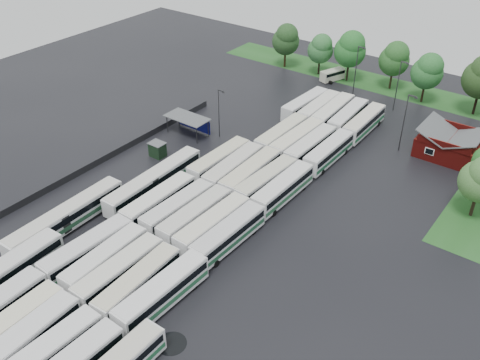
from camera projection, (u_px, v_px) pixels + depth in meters
The scene contains 49 objects.
ground at pixel (179, 227), 76.26m from camera, with size 160.00×160.00×0.00m, color black.
brick_building at pixel (449, 146), 91.91m from camera, with size 10.07×8.60×5.39m.
wash_shed at pixel (189, 119), 97.92m from camera, with size 8.20×4.20×3.58m.
utility_hut at pixel (157, 149), 92.03m from camera, with size 2.70×2.20×2.62m.
grass_strip_north at pixel (382, 84), 118.64m from camera, with size 80.00×10.00×0.01m, color #1F521D.
west_fence at pixel (114, 153), 92.34m from camera, with size 0.10×50.00×1.20m, color #2D2D30.
bus_r0c1 at pixel (10, 328), 58.30m from camera, with size 3.12×13.08×3.62m.
bus_r0c2 at pixel (24, 343), 56.56m from camera, with size 3.54×13.61×3.75m.
bus_r0c3 at pixel (45, 357), 55.17m from camera, with size 3.18×13.11×3.63m.
bus_r1c0 at pixel (87, 250), 69.02m from camera, with size 3.34×13.29×3.67m.
bus_r1c1 at pixel (105, 260), 67.56m from camera, with size 3.16×12.85×3.55m.
bus_r1c2 at pixel (119, 272), 65.72m from camera, with size 2.80×12.95×3.60m.
bus_r1c3 at pixel (138, 284), 64.07m from camera, with size 3.36×12.94×3.57m.
bus_r1c4 at pixel (162, 293), 62.69m from camera, with size 3.13×13.39×3.71m.
bus_r2c0 at pixel (159, 202), 78.05m from camera, with size 2.80×13.08×3.64m.
bus_r2c1 at pixel (178, 209), 76.64m from camera, with size 3.07×12.83×3.55m.
bus_r2c2 at pixel (195, 216), 75.06m from camera, with size 2.95×13.10×3.64m.
bus_r2c3 at pixel (213, 225), 73.35m from camera, with size 3.14×13.29×3.68m.
bus_r2c4 at pixel (228, 235), 71.73m from camera, with size 3.07×13.04×3.61m.
bus_r3c0 at pixel (219, 161), 87.50m from camera, with size 3.04×13.11×3.63m.
bus_r3c1 at pixel (234, 168), 85.57m from camera, with size 3.28×13.40×3.70m.
bus_r3c2 at pixel (251, 174), 84.16m from camera, with size 3.14×13.54×3.75m.
bus_r3c3 at pixel (266, 181), 82.53m from camera, with size 3.36×13.06×3.60m.
bus_r3c4 at pixel (283, 189), 80.80m from camera, with size 2.94×13.16×3.65m.
bus_r4c1 at pixel (282, 135), 94.74m from camera, with size 2.91×13.30×3.70m.
bus_r4c2 at pixel (297, 140), 93.19m from camera, with size 3.17×13.47×3.73m.
bus_r4c3 at pixel (310, 147), 91.51m from camera, with size 2.98×13.06×3.62m.
bus_r4c4 at pixel (329, 152), 90.06m from camera, with size 2.77×12.80×3.56m.
bus_r5c0 at pixel (305, 105), 105.35m from camera, with size 3.34×12.96×3.58m.
bus_r5c1 at pixel (319, 109), 103.85m from camera, with size 3.03×12.90×3.57m.
bus_r5c2 at pixel (333, 113), 102.32m from camera, with size 3.32×13.42×3.71m.
bus_r5c3 at pixel (348, 117), 100.76m from camera, with size 3.34×12.95×3.57m.
bus_r5c4 at pixel (364, 123), 98.81m from camera, with size 3.00×13.06×3.62m.
artic_bus_west_b at pixel (154, 181), 82.57m from camera, with size 3.05×19.16×3.55m.
artic_bus_west_c at pixel (66, 218), 74.83m from camera, with size 3.13×19.23×3.56m.
minibus at pixel (332, 75), 119.72m from camera, with size 3.94×6.05×2.48m.
tree_north_0 at pixel (286, 39), 123.60m from camera, with size 6.35×6.35×10.52m.
tree_north_1 at pixel (321, 48), 120.13m from camera, with size 5.80×5.80×9.60m.
tree_north_2 at pixel (351, 49), 116.29m from camera, with size 6.98×6.98×11.56m.
tree_north_3 at pixel (395, 58), 112.92m from camera, with size 6.48×6.48×10.73m.
tree_north_4 at pixel (428, 71), 107.20m from camera, with size 6.46×6.46×10.69m.
lamp_post_ne at pixel (405, 119), 90.92m from camera, with size 1.65×0.32×10.71m.
lamp_post_nw at pixel (219, 110), 95.54m from camera, with size 1.45×0.28×9.40m.
lamp_post_back_w at pixel (357, 68), 110.19m from camera, with size 1.67×0.32×10.82m.
lamp_post_back_e at pixel (399, 83), 104.35m from camera, with size 1.60×0.31×10.40m.
puddle_0 at pixel (49, 288), 66.15m from camera, with size 5.21×5.21×0.01m, color black.
puddle_2 at pixel (141, 211), 79.37m from camera, with size 5.77×5.77×0.01m, color black.
puddle_3 at pixel (206, 238), 74.17m from camera, with size 3.27×3.27×0.01m, color black.
puddle_4 at pixel (172, 344), 59.04m from camera, with size 3.40×3.40×0.01m, color black.
Camera 1 is at (42.79, -42.83, 47.66)m, focal length 40.00 mm.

